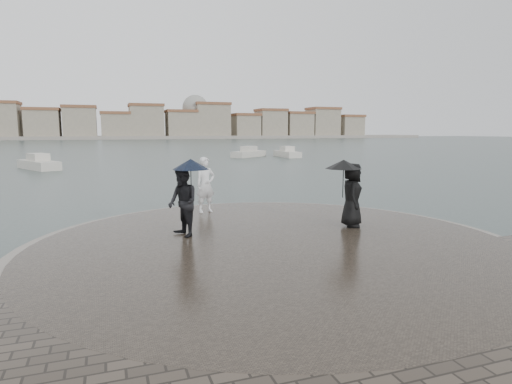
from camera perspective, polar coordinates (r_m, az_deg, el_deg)
name	(u,v)px	position (r m, az deg, el deg)	size (l,w,h in m)	color
ground	(346,309)	(8.00, 11.89, -15.07)	(400.00, 400.00, 0.00)	#2B3835
kerb_ring	(273,249)	(10.91, 2.28, -7.65)	(12.50, 12.50, 0.32)	gray
quay_tip	(273,249)	(10.90, 2.28, -7.54)	(11.90, 11.90, 0.36)	#2D261E
statue	(206,185)	(14.68, -6.74, 0.97)	(0.69, 0.45, 1.89)	white
visitor_left	(184,195)	(11.37, -9.54, -0.38)	(1.20, 1.11, 2.04)	black
visitor_right	(350,188)	(12.63, 12.43, 0.53)	(1.26, 1.17, 1.95)	black
far_skyline	(97,124)	(166.99, -20.41, 8.52)	(260.00, 20.00, 37.00)	gray
boats	(210,157)	(46.43, -6.20, 4.73)	(28.72, 15.09, 1.50)	beige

